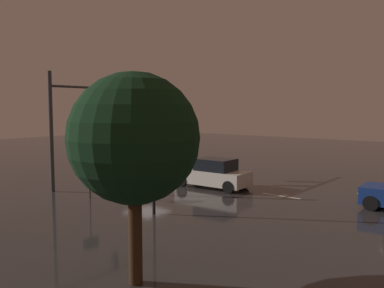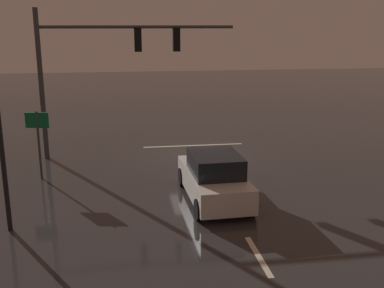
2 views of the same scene
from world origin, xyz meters
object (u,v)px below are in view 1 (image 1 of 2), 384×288
object	(u,v)px
street_lamp_right_kerb	(153,125)
route_sign	(89,160)
tree_right_near	(134,139)
traffic_signal_assembly	(93,109)
car_approaching	(213,174)

from	to	relation	value
street_lamp_right_kerb	route_sign	world-z (taller)	street_lamp_right_kerb
route_sign	tree_right_near	xyz separation A→B (m)	(5.49, 9.31, 1.87)
traffic_signal_assembly	car_approaching	distance (m)	8.17
car_approaching	tree_right_near	world-z (taller)	tree_right_near
street_lamp_right_kerb	route_sign	distance (m)	5.09
route_sign	tree_right_near	world-z (taller)	tree_right_near
car_approaching	tree_right_near	distance (m)	13.61
street_lamp_right_kerb	traffic_signal_assembly	bearing A→B (deg)	-109.23
tree_right_near	route_sign	bearing A→B (deg)	-120.51
traffic_signal_assembly	street_lamp_right_kerb	xyz separation A→B (m)	(2.69, 7.71, -0.69)
traffic_signal_assembly	street_lamp_right_kerb	distance (m)	8.19
traffic_signal_assembly	tree_right_near	xyz separation A→B (m)	(8.04, 12.31, -0.73)
car_approaching	route_sign	xyz separation A→B (m)	(6.30, -3.22, 1.16)
street_lamp_right_kerb	route_sign	size ratio (longest dim) A/B	2.07
traffic_signal_assembly	street_lamp_right_kerb	world-z (taller)	traffic_signal_assembly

